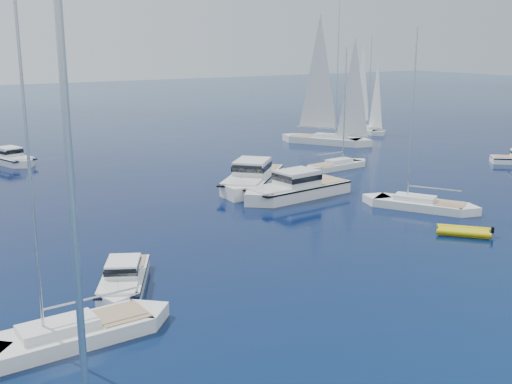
# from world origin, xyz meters

# --- Properties ---
(motor_cruiser_left) EXTENTS (5.82, 8.16, 2.08)m
(motor_cruiser_left) POSITION_xyz_m (-12.68, 19.08, 0.00)
(motor_cruiser_left) COLOR white
(motor_cruiser_left) RESTS_ON ground
(motor_cruiser_centre) EXTENTS (12.30, 4.88, 3.15)m
(motor_cruiser_centre) POSITION_xyz_m (8.16, 31.29, 0.00)
(motor_cruiser_centre) COLOR silver
(motor_cruiser_centre) RESTS_ON ground
(motor_cruiser_distant) EXTENTS (12.06, 11.88, 3.40)m
(motor_cruiser_distant) POSITION_xyz_m (6.95, 36.77, 0.00)
(motor_cruiser_distant) COLOR silver
(motor_cruiser_distant) RESTS_ON ground
(motor_cruiser_horizon) EXTENTS (5.30, 9.61, 2.41)m
(motor_cruiser_horizon) POSITION_xyz_m (-10.27, 61.88, 0.00)
(motor_cruiser_horizon) COLOR white
(motor_cruiser_horizon) RESTS_ON ground
(sailboat_mid_r) EXTENTS (7.54, 10.50, 15.45)m
(sailboat_mid_r) POSITION_xyz_m (14.79, 22.43, 0.00)
(sailboat_mid_r) COLOR white
(sailboat_mid_r) RESTS_ON ground
(sailboat_mid_l) EXTENTS (11.16, 3.37, 16.23)m
(sailboat_mid_l) POSITION_xyz_m (-17.31, 14.06, 0.00)
(sailboat_mid_l) COLOR silver
(sailboat_mid_l) RESTS_ON ground
(sailboat_centre) EXTENTS (9.48, 3.19, 13.68)m
(sailboat_centre) POSITION_xyz_m (19.79, 39.49, 0.00)
(sailboat_centre) COLOR silver
(sailboat_centre) RESTS_ON ground
(sailboat_sails_r) EXTENTS (10.21, 13.58, 20.19)m
(sailboat_sails_r) POSITION_xyz_m (29.64, 53.82, 0.00)
(sailboat_sails_r) COLOR silver
(sailboat_sails_r) RESTS_ON ground
(sailboat_sails_far) EXTENTS (3.58, 10.49, 15.13)m
(sailboat_sails_far) POSITION_xyz_m (41.48, 59.34, 0.00)
(sailboat_sails_far) COLOR white
(sailboat_sails_far) RESTS_ON ground
(tender_yellow) EXTENTS (4.23, 4.42, 0.95)m
(tender_yellow) POSITION_xyz_m (12.07, 15.52, 0.00)
(tender_yellow) COLOR #D5C00C
(tender_yellow) RESTS_ON ground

